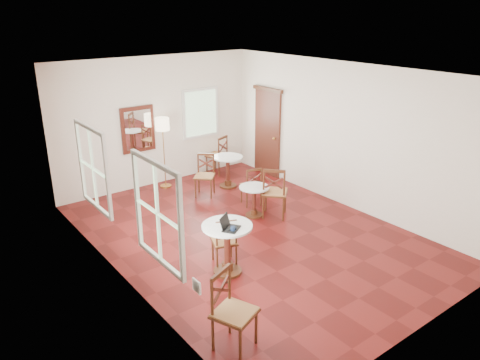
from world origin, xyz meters
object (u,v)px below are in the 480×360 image
(chair_near_a, at_px, (225,241))
(water_glass, at_px, (225,222))
(cafe_table_near, at_px, (227,244))
(chair_back_a, at_px, (218,155))
(chair_near_b, at_px, (233,311))
(floor_lamp, at_px, (163,129))
(chair_mid_a, at_px, (252,186))
(chair_back_b, at_px, (205,175))
(power_adapter, at_px, (227,281))
(cafe_table_mid, at_px, (254,198))
(navy_mug, at_px, (233,229))
(mouse, at_px, (229,230))
(laptop, at_px, (229,226))
(cafe_table_back, at_px, (228,168))
(chair_mid_b, at_px, (275,192))

(chair_near_a, height_order, water_glass, water_glass)
(cafe_table_near, height_order, chair_back_a, chair_back_a)
(chair_near_b, relative_size, floor_lamp, 0.62)
(chair_near_a, height_order, chair_mid_a, chair_mid_a)
(chair_back_b, relative_size, power_adapter, 10.29)
(cafe_table_near, height_order, cafe_table_mid, cafe_table_near)
(chair_near_a, height_order, chair_near_b, chair_near_b)
(chair_mid_a, relative_size, chair_back_b, 0.91)
(cafe_table_mid, distance_m, navy_mug, 2.45)
(cafe_table_near, relative_size, floor_lamp, 0.51)
(mouse, distance_m, navy_mug, 0.07)
(chair_mid_a, bearing_deg, laptop, 61.02)
(cafe_table_mid, bearing_deg, cafe_table_back, 71.69)
(chair_back_a, bearing_deg, mouse, 35.95)
(laptop, height_order, mouse, laptop)
(cafe_table_back, bearing_deg, mouse, -125.74)
(chair_back_a, distance_m, floor_lamp, 1.77)
(chair_near_a, bearing_deg, chair_back_a, -102.05)
(cafe_table_near, relative_size, power_adapter, 9.22)
(mouse, relative_size, navy_mug, 0.90)
(cafe_table_near, relative_size, laptop, 2.21)
(cafe_table_back, relative_size, navy_mug, 7.14)
(chair_mid_b, height_order, laptop, chair_mid_b)
(chair_mid_b, distance_m, navy_mug, 2.50)
(water_glass, bearing_deg, cafe_table_back, 53.44)
(cafe_table_mid, distance_m, laptop, 2.38)
(chair_back_b, bearing_deg, chair_back_a, 88.52)
(floor_lamp, bearing_deg, water_glass, -105.35)
(chair_mid_b, bearing_deg, water_glass, 76.65)
(cafe_table_near, xyz_separation_m, chair_near_a, (0.12, 0.24, -0.10))
(cafe_table_near, xyz_separation_m, chair_back_a, (2.59, 3.99, -0.03))
(mouse, bearing_deg, chair_near_b, -145.12)
(laptop, bearing_deg, chair_near_a, 31.45)
(cafe_table_back, relative_size, laptop, 1.96)
(cafe_table_mid, relative_size, floor_lamp, 0.39)
(cafe_table_back, relative_size, mouse, 7.89)
(water_glass, distance_m, power_adapter, 0.92)
(floor_lamp, xyz_separation_m, water_glass, (-1.08, -3.93, -0.52))
(navy_mug, bearing_deg, mouse, 147.45)
(chair_back_a, height_order, chair_back_b, chair_back_a)
(chair_mid_a, relative_size, floor_lamp, 0.52)
(chair_back_b, distance_m, floor_lamp, 1.45)
(laptop, height_order, power_adapter, laptop)
(chair_mid_a, relative_size, chair_mid_b, 0.80)
(chair_near_a, bearing_deg, cafe_table_mid, -121.89)
(chair_near_b, bearing_deg, cafe_table_back, 32.78)
(cafe_table_mid, distance_m, chair_near_a, 1.96)
(cafe_table_back, distance_m, water_glass, 3.80)
(mouse, bearing_deg, chair_back_b, 41.78)
(laptop, distance_m, water_glass, 0.16)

